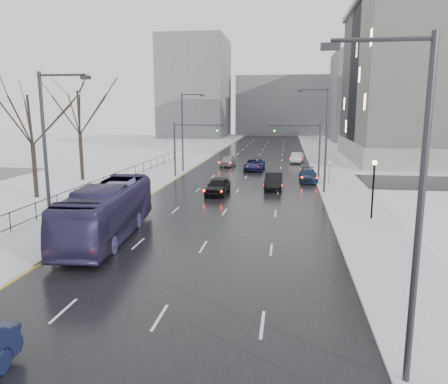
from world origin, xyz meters
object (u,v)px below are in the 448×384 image
at_px(streetlight_r_mid, 324,135).
at_px(sedan_right_far, 308,175).
at_px(lamppost_r_mid, 374,181).
at_px(sedan_right_cross, 254,164).
at_px(streetlight_l_near, 49,154).
at_px(streetlight_l_far, 184,128).
at_px(mast_signal_right, 310,144).
at_px(sedan_right_near, 274,181).
at_px(streetlight_r_near, 412,199).
at_px(bus, 107,211).
at_px(sedan_right_distant, 297,158).
at_px(no_uturn_sign, 330,165).
at_px(sedan_center_near, 218,186).
at_px(tree_park_e, 83,181).
at_px(sedan_center_far, 228,161).
at_px(tree_park_d, 37,198).
at_px(mast_signal_left, 183,143).

height_order(streetlight_r_mid, sedan_right_far, streetlight_r_mid).
relative_size(lamppost_r_mid, sedan_right_cross, 0.79).
height_order(streetlight_l_near, streetlight_l_far, same).
distance_m(mast_signal_right, sedan_right_far, 3.55).
height_order(streetlight_l_near, sedan_right_near, streetlight_l_near).
relative_size(streetlight_r_near, streetlight_l_far, 1.00).
bearing_deg(streetlight_l_far, bus, -86.28).
distance_m(streetlight_r_mid, bus, 22.64).
distance_m(sedan_right_far, sedan_right_distant, 17.67).
xyz_separation_m(sedan_right_near, sedan_right_cross, (-2.96, 13.61, -0.06)).
bearing_deg(sedan_right_cross, sedan_right_near, -75.68).
height_order(no_uturn_sign, bus, bus).
distance_m(no_uturn_sign, sedan_center_near, 12.51).
bearing_deg(streetlight_l_far, lamppost_r_mid, -48.94).
height_order(streetlight_l_far, lamppost_r_mid, streetlight_l_far).
bearing_deg(no_uturn_sign, sedan_right_far, 124.50).
bearing_deg(sedan_right_distant, no_uturn_sign, -75.20).
height_order(sedan_center_near, sedan_right_near, sedan_right_near).
xyz_separation_m(bus, sedan_right_far, (13.48, 23.91, -1.01)).
bearing_deg(mast_signal_right, sedan_center_near, -131.76).
distance_m(tree_park_e, sedan_right_far, 25.58).
bearing_deg(tree_park_e, sedan_center_far, 45.37).
bearing_deg(sedan_right_far, sedan_center_near, -135.92).
bearing_deg(streetlight_l_near, sedan_center_far, 83.16).
bearing_deg(sedan_right_cross, tree_park_d, -128.69).
relative_size(sedan_right_cross, sedan_right_distant, 1.18).
distance_m(mast_signal_right, sedan_right_cross, 10.49).
relative_size(sedan_right_cross, sedan_center_far, 1.22).
relative_size(lamppost_r_mid, mast_signal_left, 0.66).
relative_size(sedan_center_near, sedan_right_distant, 1.04).
relative_size(tree_park_d, streetlight_l_near, 1.25).
bearing_deg(sedan_right_far, tree_park_e, -174.75).
bearing_deg(sedan_right_near, streetlight_r_mid, -19.27).
xyz_separation_m(tree_park_d, streetlight_r_mid, (25.97, 6.00, 5.62)).
xyz_separation_m(streetlight_r_mid, bus, (-14.45, -17.00, -3.88)).
bearing_deg(sedan_right_near, mast_signal_left, 150.10).
relative_size(bus, sedan_center_near, 2.59).
height_order(sedan_right_near, sedan_right_distant, sedan_right_near).
xyz_separation_m(no_uturn_sign, sedan_right_distant, (-2.93, 20.56, -1.51)).
bearing_deg(streetlight_r_mid, bus, -130.36).
bearing_deg(sedan_right_distant, tree_park_e, -133.26).
distance_m(sedan_center_near, sedan_right_near, 6.35).
height_order(streetlight_r_near, streetlight_r_mid, same).
xyz_separation_m(mast_signal_left, sedan_center_near, (5.68, -10.05, -3.26)).
xyz_separation_m(tree_park_d, sedan_right_near, (21.30, 7.67, 0.85)).
bearing_deg(streetlight_l_near, sedan_right_distant, 72.04).
distance_m(sedan_right_near, sedan_right_cross, 13.93).
bearing_deg(streetlight_l_near, streetlight_r_mid, 50.76).
relative_size(tree_park_e, sedan_center_far, 3.04).
bearing_deg(no_uturn_sign, lamppost_r_mid, -82.67).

